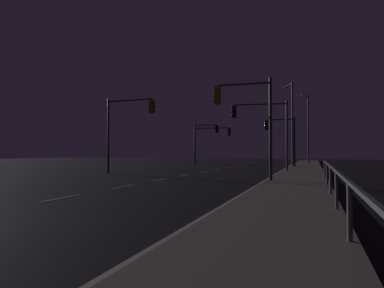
{
  "coord_description": "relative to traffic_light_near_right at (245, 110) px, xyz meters",
  "views": [
    {
      "loc": [
        8.11,
        -4.81,
        1.59
      ],
      "look_at": [
        -0.74,
        20.56,
        2.18
      ],
      "focal_mm": 32.66,
      "sensor_mm": 36.0,
      "label": 1
    }
  ],
  "objects": [
    {
      "name": "traffic_light_near_right",
      "position": [
        0.0,
        0.0,
        0.0
      ],
      "size": [
        3.09,
        0.34,
        5.22
      ],
      "color": "#2D3033",
      "rests_on": "sidewalk_right"
    },
    {
      "name": "traffic_light_near_left",
      "position": [
        -0.39,
        9.13,
        0.16
      ],
      "size": [
        4.27,
        0.69,
        5.36
      ],
      "color": "#38383D",
      "rests_on": "sidewalk_right"
    },
    {
      "name": "barrier_fence",
      "position": [
        3.89,
        -6.72,
        -2.89
      ],
      "size": [
        0.09,
        16.98,
        0.98
      ],
      "color": "#59595E",
      "rests_on": "sidewalk_right"
    },
    {
      "name": "traffic_light_far_left",
      "position": [
        -9.5,
        24.01,
        -0.17
      ],
      "size": [
        3.1,
        0.41,
        5.17
      ],
      "color": "#38383D",
      "rests_on": "ground"
    },
    {
      "name": "street_lamp_median",
      "position": [
        2.68,
        25.89,
        1.26
      ],
      "size": [
        0.81,
        2.23,
        8.2
      ],
      "color": "#38383D",
      "rests_on": "sidewalk_right"
    },
    {
      "name": "lane_edge_line",
      "position": [
        0.83,
        9.33,
        -3.77
      ],
      "size": [
        0.14,
        53.0,
        0.01
      ],
      "color": "silver",
      "rests_on": "ground"
    },
    {
      "name": "lane_markings_center",
      "position": [
        -4.76,
        7.83,
        -3.77
      ],
      "size": [
        0.14,
        50.0,
        0.01
      ],
      "color": "silver",
      "rests_on": "ground"
    },
    {
      "name": "traffic_light_far_right",
      "position": [
        -9.14,
        3.91,
        0.09
      ],
      "size": [
        3.96,
        0.51,
        5.49
      ],
      "color": "#38383D",
      "rests_on": "ground"
    },
    {
      "name": "traffic_light_overhead_east",
      "position": [
        -8.99,
        24.8,
        -0.31
      ],
      "size": [
        4.83,
        0.69,
        4.84
      ],
      "color": "#2D3033",
      "rests_on": "ground"
    },
    {
      "name": "traffic_light_mid_right",
      "position": [
        0.29,
        17.8,
        -0.22
      ],
      "size": [
        3.01,
        0.36,
        4.91
      ],
      "color": "#2D3033",
      "rests_on": "sidewalk_right"
    },
    {
      "name": "street_lamp_far_end",
      "position": [
        1.26,
        18.2,
        1.35
      ],
      "size": [
        1.15,
        1.86,
        8.41
      ],
      "color": "#4C4C51",
      "rests_on": "sidewalk_right"
    },
    {
      "name": "sidewalk_right",
      "position": [
        2.56,
        4.33,
        -3.7
      ],
      "size": [
        2.97,
        77.0,
        0.14
      ],
      "primitive_type": "cube",
      "color": "gray",
      "rests_on": "ground"
    },
    {
      "name": "ground_plane",
      "position": [
        -4.76,
        4.33,
        -3.77
      ],
      "size": [
        112.0,
        112.0,
        0.0
      ],
      "primitive_type": "plane",
      "color": "black",
      "rests_on": "ground"
    }
  ]
}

